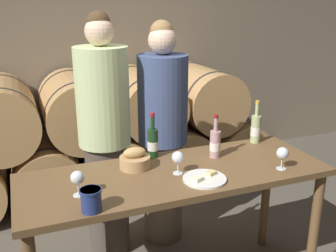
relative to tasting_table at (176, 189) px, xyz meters
name	(u,v)px	position (x,y,z in m)	size (l,w,h in m)	color
stone_wall_back	(94,27)	(0.00, 2.29, 0.82)	(10.00, 0.12, 3.20)	#7F705B
barrel_stack	(111,136)	(0.00, 1.69, -0.21)	(3.31, 0.96, 1.22)	tan
tasting_table	(176,189)	(0.00, 0.00, 0.00)	(1.87, 0.66, 0.90)	brown
person_left	(105,139)	(-0.28, 0.67, 0.14)	(0.38, 0.38, 1.82)	#4C4238
person_right	(163,136)	(0.17, 0.67, 0.11)	(0.38, 0.38, 1.75)	#756651
wine_bottle_red	(153,142)	(-0.05, 0.27, 0.22)	(0.07, 0.07, 0.30)	#193819
wine_bottle_white	(256,128)	(0.73, 0.26, 0.22)	(0.07, 0.07, 0.31)	#ADBC7F
wine_bottle_rose	(215,143)	(0.33, 0.12, 0.22)	(0.07, 0.07, 0.29)	#BC8E93
blue_crock	(91,199)	(-0.56, -0.27, 0.18)	(0.11, 0.11, 0.12)	navy
bread_basket	(135,160)	(-0.21, 0.15, 0.17)	(0.19, 0.19, 0.13)	tan
cheese_plate	(205,179)	(0.11, -0.17, 0.13)	(0.25, 0.25, 0.04)	white
wine_glass_far_left	(77,178)	(-0.60, -0.09, 0.22)	(0.07, 0.07, 0.14)	white
wine_glass_left	(178,158)	(0.00, -0.03, 0.22)	(0.07, 0.07, 0.14)	white
wine_glass_center	(283,154)	(0.62, -0.20, 0.22)	(0.07, 0.07, 0.14)	white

